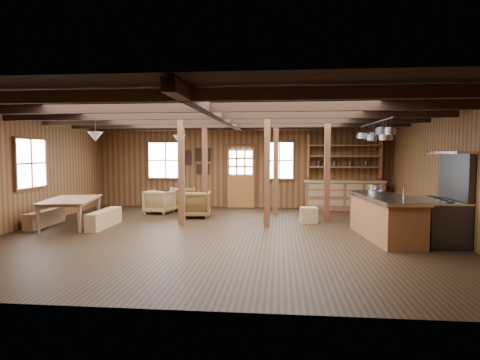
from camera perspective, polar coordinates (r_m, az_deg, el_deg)
The scene contains 22 objects.
room at distance 9.17m, azimuth -2.58°, elevation 0.96°, with size 10.04×9.04×2.84m.
ceiling_joists at distance 9.37m, azimuth -2.45°, elevation 8.86°, with size 9.80×8.82×0.18m.
timber_posts at distance 11.19m, azimuth 1.59°, elevation 1.51°, with size 3.95×2.35×2.80m.
back_door at distance 13.62m, azimuth 0.11°, elevation -0.24°, with size 1.02×0.08×2.15m.
window_back_left at distance 14.08m, azimuth -10.49°, elevation 2.77°, with size 1.32×0.06×1.32m.
window_back_right at distance 13.53m, azimuth 5.60°, elevation 2.77°, with size 1.02×0.06×1.32m.
window_left at distance 11.44m, azimuth -27.61°, elevation 2.11°, with size 0.14×1.24×1.32m.
notice_boards at distance 13.81m, azimuth -6.10°, elevation 2.95°, with size 1.08×0.03×0.90m.
back_counter at distance 13.50m, azimuth 14.53°, elevation -1.59°, with size 2.55×0.60×2.45m.
pendant_lamps at distance 10.69m, azimuth -13.90°, elevation 5.84°, with size 1.86×2.36×0.66m.
pot_rack at distance 9.71m, azimuth 18.47°, elevation 6.16°, with size 0.39×3.00×0.44m.
kitchen_island at distance 9.28m, azimuth 19.92°, elevation -4.96°, with size 1.16×2.58×1.20m.
step_stool at distance 10.82m, azimuth 9.74°, elevation -4.96°, with size 0.48×0.34×0.42m, color olive.
commercial_range at distance 9.33m, azimuth 26.63°, elevation -4.23°, with size 0.79×1.54×1.90m.
dining_table at distance 11.03m, azimuth -22.69°, elevation -4.31°, with size 2.00×1.12×0.70m, color brown.
bench_wall at distance 11.42m, azimuth -26.00°, elevation -4.89°, with size 0.27×1.46×0.40m, color olive.
bench_aisle at distance 10.68m, azimuth -18.74°, elevation -5.23°, with size 0.29×1.54×0.42m, color olive.
armchair_a at distance 13.20m, azimuth -8.13°, elevation -2.63°, with size 0.80×0.82×0.75m, color brown.
armchair_b at distance 11.66m, azimuth -6.28°, elevation -3.44°, with size 0.81×0.84×0.76m, color brown.
armchair_c at distance 12.61m, azimuth -11.35°, elevation -3.03°, with size 0.77×0.79×0.72m, color olive.
counter_pot at distance 10.15m, azimuth 18.64°, elevation -1.08°, with size 0.28×0.28×0.17m, color #B9BCC1.
bowl at distance 9.65m, azimuth 18.83°, elevation -1.64°, with size 0.28×0.28×0.07m, color silver.
Camera 1 is at (1.31, -9.07, 1.89)m, focal length 30.00 mm.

